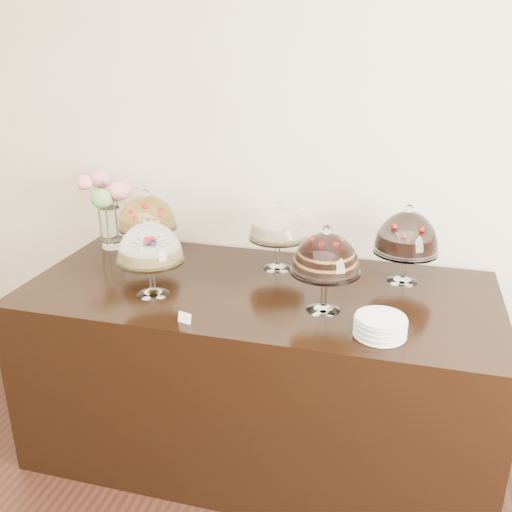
% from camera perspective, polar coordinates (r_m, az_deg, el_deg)
% --- Properties ---
extents(wall_back, '(5.00, 0.04, 3.00)m').
position_cam_1_polar(wall_back, '(3.01, 4.70, 11.34)').
color(wall_back, beige).
rests_on(wall_back, ground).
extents(display_counter, '(2.20, 1.00, 0.90)m').
position_cam_1_polar(display_counter, '(2.91, 0.26, -11.30)').
color(display_counter, black).
rests_on(display_counter, ground).
extents(cake_stand_sugar_sponge, '(0.30, 0.30, 0.38)m').
position_cam_1_polar(cake_stand_sugar_sponge, '(2.59, -10.57, 0.98)').
color(cake_stand_sugar_sponge, white).
rests_on(cake_stand_sugar_sponge, display_counter).
extents(cake_stand_choco_layer, '(0.30, 0.30, 0.39)m').
position_cam_1_polar(cake_stand_choco_layer, '(2.40, 6.99, -0.01)').
color(cake_stand_choco_layer, white).
rests_on(cake_stand_choco_layer, display_counter).
extents(cake_stand_cheesecake, '(0.30, 0.30, 0.36)m').
position_cam_1_polar(cake_stand_cheesecake, '(2.84, 2.21, 3.03)').
color(cake_stand_cheesecake, white).
rests_on(cake_stand_cheesecake, display_counter).
extents(cake_stand_dark_choco, '(0.31, 0.31, 0.39)m').
position_cam_1_polar(cake_stand_dark_choco, '(2.77, 14.84, 1.98)').
color(cake_stand_dark_choco, white).
rests_on(cake_stand_dark_choco, display_counter).
extents(cake_stand_fruit_tart, '(0.31, 0.31, 0.38)m').
position_cam_1_polar(cake_stand_fruit_tart, '(3.02, -10.86, 4.07)').
color(cake_stand_fruit_tart, white).
rests_on(cake_stand_fruit_tart, display_counter).
extents(flower_vase, '(0.27, 0.34, 0.42)m').
position_cam_1_polar(flower_vase, '(3.24, -14.58, 5.20)').
color(flower_vase, white).
rests_on(flower_vase, display_counter).
extents(plate_stack, '(0.20, 0.20, 0.08)m').
position_cam_1_polar(plate_stack, '(2.31, 12.31, -6.88)').
color(plate_stack, silver).
rests_on(plate_stack, display_counter).
extents(price_card_left, '(0.06, 0.03, 0.04)m').
position_cam_1_polar(price_card_left, '(2.39, -7.16, -6.15)').
color(price_card_left, white).
rests_on(price_card_left, display_counter).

